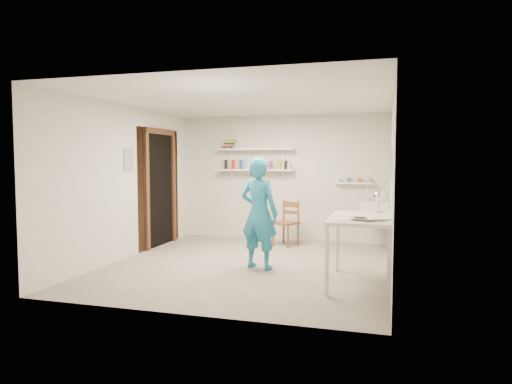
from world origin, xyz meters
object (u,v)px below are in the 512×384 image
(wall_clock, at_px, (259,194))
(wooden_chair, at_px, (286,223))
(man, at_px, (259,213))
(desk_lamp, at_px, (380,196))
(belfast_sink, at_px, (375,209))
(work_table, at_px, (360,251))

(wall_clock, height_order, wooden_chair, wall_clock)
(man, xyz_separation_m, desk_lamp, (1.64, 0.03, 0.27))
(belfast_sink, height_order, desk_lamp, desk_lamp)
(wall_clock, relative_size, wooden_chair, 0.34)
(wooden_chair, xyz_separation_m, desk_lamp, (1.64, -1.74, 0.65))
(wooden_chair, xyz_separation_m, work_table, (1.43, -2.24, 0.01))
(man, xyz_separation_m, work_table, (1.44, -0.47, -0.37))
(man, distance_m, wall_clock, 0.34)
(man, height_order, desk_lamp, man)
(wall_clock, xyz_separation_m, work_table, (1.49, -0.68, -0.63))
(work_table, distance_m, desk_lamp, 0.84)
(wooden_chair, height_order, desk_lamp, desk_lamp)
(man, relative_size, wooden_chair, 1.90)
(work_table, bearing_deg, man, 161.87)
(wooden_chair, distance_m, work_table, 2.66)
(belfast_sink, distance_m, work_table, 2.35)
(belfast_sink, xyz_separation_m, man, (-1.55, -1.86, 0.09))
(man, distance_m, wooden_chair, 1.81)
(man, height_order, wall_clock, man)
(belfast_sink, height_order, wall_clock, wall_clock)
(belfast_sink, xyz_separation_m, wooden_chair, (-1.54, -0.08, -0.28))
(wooden_chair, bearing_deg, belfast_sink, 27.33)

